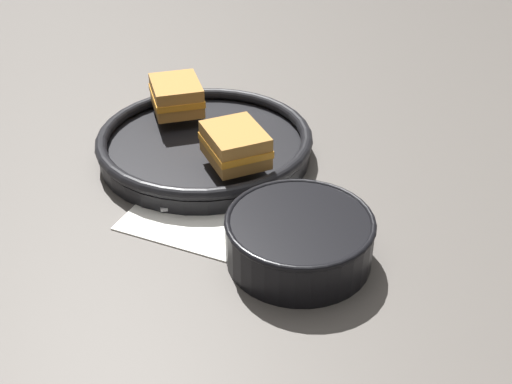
{
  "coord_description": "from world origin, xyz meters",
  "views": [
    {
      "loc": [
        0.2,
        -0.65,
        0.5
      ],
      "look_at": [
        -0.01,
        0.02,
        0.03
      ],
      "focal_mm": 45.0,
      "sensor_mm": 36.0,
      "label": 1
    }
  ],
  "objects_px": {
    "spoon": "(243,198)",
    "skillet": "(205,144)",
    "sandwich_near_left": "(176,95)",
    "soup_bowl": "(299,236)",
    "sandwich_near_right": "(235,145)"
  },
  "relations": [
    {
      "from": "skillet",
      "to": "sandwich_near_left",
      "type": "height_order",
      "value": "sandwich_near_left"
    },
    {
      "from": "sandwich_near_right",
      "to": "skillet",
      "type": "bearing_deg",
      "value": 139.29
    },
    {
      "from": "skillet",
      "to": "sandwich_near_right",
      "type": "relative_size",
      "value": 2.71
    },
    {
      "from": "spoon",
      "to": "sandwich_near_left",
      "type": "bearing_deg",
      "value": 107.25
    },
    {
      "from": "soup_bowl",
      "to": "sandwich_near_right",
      "type": "xyz_separation_m",
      "value": [
        -0.13,
        0.13,
        0.03
      ]
    },
    {
      "from": "skillet",
      "to": "soup_bowl",
      "type": "bearing_deg",
      "value": -44.56
    },
    {
      "from": "sandwich_near_left",
      "to": "spoon",
      "type": "bearing_deg",
      "value": -44.45
    },
    {
      "from": "skillet",
      "to": "sandwich_near_right",
      "type": "bearing_deg",
      "value": -40.71
    },
    {
      "from": "sandwich_near_left",
      "to": "soup_bowl",
      "type": "bearing_deg",
      "value": -43.59
    },
    {
      "from": "spoon",
      "to": "skillet",
      "type": "distance_m",
      "value": 0.14
    },
    {
      "from": "spoon",
      "to": "skillet",
      "type": "height_order",
      "value": "skillet"
    },
    {
      "from": "skillet",
      "to": "spoon",
      "type": "bearing_deg",
      "value": -46.92
    },
    {
      "from": "soup_bowl",
      "to": "skillet",
      "type": "height_order",
      "value": "soup_bowl"
    },
    {
      "from": "spoon",
      "to": "sandwich_near_left",
      "type": "xyz_separation_m",
      "value": [
        -0.17,
        0.16,
        0.06
      ]
    },
    {
      "from": "soup_bowl",
      "to": "sandwich_near_left",
      "type": "relative_size",
      "value": 1.49
    }
  ]
}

